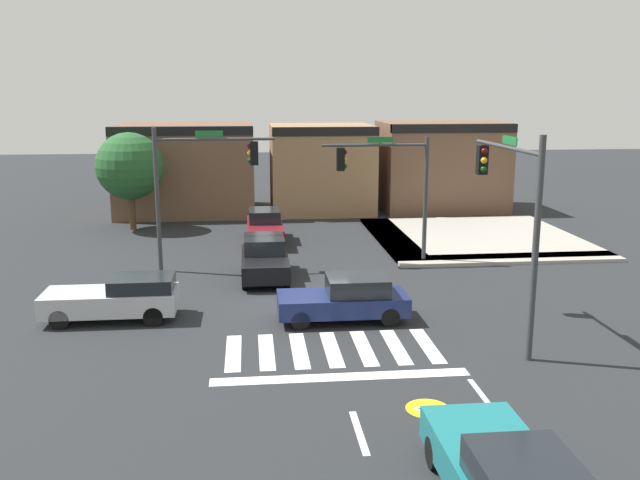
# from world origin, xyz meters

# --- Properties ---
(ground_plane) EXTENTS (120.00, 120.00, 0.00)m
(ground_plane) POSITION_xyz_m (0.00, 0.00, 0.00)
(ground_plane) COLOR #232628
(crosswalk_near) EXTENTS (6.08, 2.82, 0.01)m
(crosswalk_near) POSITION_xyz_m (-0.00, -4.50, 0.00)
(crosswalk_near) COLOR silver
(crosswalk_near) RESTS_ON ground_plane
(bike_detector_marking) EXTENTS (1.05, 1.05, 0.01)m
(bike_detector_marking) POSITION_xyz_m (1.79, -8.53, 0.00)
(bike_detector_marking) COLOR yellow
(bike_detector_marking) RESTS_ON ground_plane
(curb_corner_northeast) EXTENTS (10.00, 10.60, 0.15)m
(curb_corner_northeast) POSITION_xyz_m (8.49, 9.42, 0.07)
(curb_corner_northeast) COLOR #9E998E
(curb_corner_northeast) RESTS_ON ground_plane
(storefront_row) EXTENTS (23.34, 6.65, 5.39)m
(storefront_row) POSITION_xyz_m (1.16, 18.94, 2.69)
(storefront_row) COLOR brown
(storefront_row) RESTS_ON ground_plane
(traffic_signal_northwest) EXTENTS (4.88, 0.32, 5.87)m
(traffic_signal_northwest) POSITION_xyz_m (-4.24, 5.01, 4.03)
(traffic_signal_northwest) COLOR #383A3D
(traffic_signal_northwest) RESTS_ON ground_plane
(traffic_signal_northeast) EXTENTS (4.53, 0.32, 5.42)m
(traffic_signal_northeast) POSITION_xyz_m (3.55, 5.33, 3.78)
(traffic_signal_northeast) COLOR #383A3D
(traffic_signal_northeast) RESTS_ON ground_plane
(traffic_signal_southeast) EXTENTS (0.32, 5.20, 6.20)m
(traffic_signal_southeast) POSITION_xyz_m (5.33, -3.92, 4.24)
(traffic_signal_southeast) COLOR #383A3D
(traffic_signal_southeast) RESTS_ON ground_plane
(car_black) EXTENTS (1.81, 4.13, 1.56)m
(car_black) POSITION_xyz_m (-1.72, 3.53, 0.78)
(car_black) COLOR black
(car_black) RESTS_ON ground_plane
(car_maroon) EXTENTS (1.71, 4.44, 1.59)m
(car_maroon) POSITION_xyz_m (-1.54, 9.99, 0.79)
(car_maroon) COLOR maroon
(car_maroon) RESTS_ON ground_plane
(car_navy) EXTENTS (4.18, 1.74, 1.45)m
(car_navy) POSITION_xyz_m (0.78, -1.98, 0.72)
(car_navy) COLOR #141E4C
(car_navy) RESTS_ON ground_plane
(car_silver) EXTENTS (4.24, 1.74, 1.42)m
(car_silver) POSITION_xyz_m (-6.62, -1.14, 0.73)
(car_silver) COLOR #B7BABF
(car_silver) RESTS_ON ground_plane
(roadside_tree) EXTENTS (3.54, 3.54, 5.17)m
(roadside_tree) POSITION_xyz_m (-8.50, 14.00, 3.38)
(roadside_tree) COLOR #4C3823
(roadside_tree) RESTS_ON ground_plane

